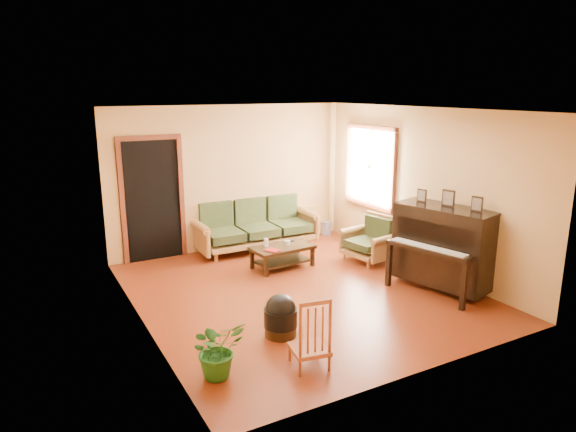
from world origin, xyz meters
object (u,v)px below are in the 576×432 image
armchair (368,239)px  ceramic_crock (326,228)px  piano (443,249)px  coffee_table (282,257)px  sofa (257,224)px  red_chair (310,331)px  footstool (281,320)px  potted_plant (218,349)px

armchair → ceramic_crock: bearing=71.6°
armchair → piano: 1.56m
coffee_table → sofa: bearing=86.5°
armchair → sofa: bearing=122.0°
piano → red_chair: (-2.82, -0.93, -0.21)m
coffee_table → footstool: bearing=-118.7°
armchair → red_chair: bearing=-146.8°
armchair → red_chair: size_ratio=0.97×
potted_plant → ceramic_crock: bearing=45.4°
footstool → red_chair: bearing=-94.6°
potted_plant → sofa: bearing=59.3°
armchair → ceramic_crock: armchair is taller
red_chair → potted_plant: 0.97m
red_chair → ceramic_crock: (2.90, 4.16, -0.27)m
piano → ceramic_crock: size_ratio=5.18×
coffee_table → red_chair: bearing=-112.9°
sofa → footstool: size_ratio=5.50×
piano → potted_plant: (-3.74, -0.65, -0.31)m
sofa → ceramic_crock: (1.62, 0.18, -0.34)m
piano → potted_plant: size_ratio=2.29×
ceramic_crock → piano: bearing=-91.5°
piano → footstool: piano is taller
sofa → potted_plant: (-2.20, -3.70, -0.17)m
coffee_table → ceramic_crock: bearing=37.5°
ceramic_crock → armchair: bearing=-98.6°
piano → coffee_table: bearing=115.0°
piano → red_chair: bearing=-176.3°
piano → red_chair: 2.98m
coffee_table → red_chair: 3.12m
potted_plant → armchair: bearing=31.4°
piano → ceramic_crock: piano is taller
coffee_table → armchair: 1.50m
armchair → footstool: armchair is taller
sofa → coffee_table: (-0.07, -1.12, -0.29)m
coffee_table → footstool: footstool is taller
footstool → red_chair: red_chair is taller
ceramic_crock → red_chair: bearing=-124.9°
ceramic_crock → potted_plant: 5.45m
coffee_table → armchair: armchair is taller
coffee_table → red_chair: red_chair is taller
coffee_table → piano: bearing=-50.4°
ceramic_crock → sofa: bearing=-173.7°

